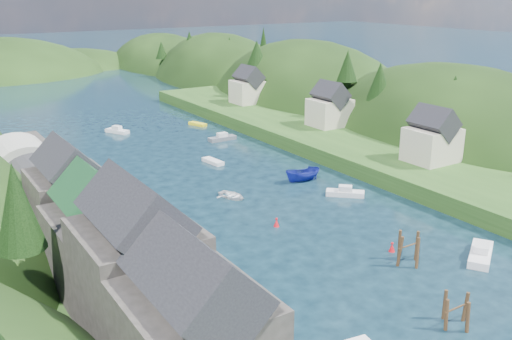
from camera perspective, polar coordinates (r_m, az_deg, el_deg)
ground at (r=95.11m, az=-7.14°, el=1.11°), size 600.00×600.00×0.00m
hillside_right at (r=140.56m, az=5.20°, el=3.50°), size 36.00×245.56×48.00m
far_hills at (r=213.80m, az=-21.37°, el=6.35°), size 103.00×68.00×44.00m
hill_trees at (r=105.44m, az=-10.94°, el=8.75°), size 91.50×149.59×12.30m
quay_left at (r=60.48m, az=-15.45°, el=-8.41°), size 12.00×110.00×2.00m
terrace_left_grass at (r=59.07m, az=-22.02°, el=-9.50°), size 12.00×110.00×2.50m
quayside_buildings at (r=45.58m, az=-13.24°, el=-8.67°), size 8.00×35.84×12.90m
boat_sheds at (r=75.90m, az=-21.52°, el=-0.16°), size 7.00×21.00×7.50m
terrace_right at (r=99.93m, az=8.43°, el=2.59°), size 16.00×120.00×2.40m
right_bank_cottages at (r=106.95m, az=6.86°, el=6.21°), size 9.00×59.24×8.41m
piling_cluster_near at (r=51.75m, az=19.35°, el=-13.40°), size 2.83×2.68×3.34m
piling_cluster_far at (r=60.85m, az=14.97°, el=-7.83°), size 2.94×2.77×3.86m
channel_buoy_near at (r=63.33m, az=13.44°, el=-7.53°), size 0.70×0.70×1.10m
channel_buoy_far at (r=67.83m, az=2.06°, el=-5.28°), size 0.70×0.70×1.10m
moored_boats at (r=74.92m, az=3.20°, el=-2.95°), size 33.22×87.80×2.17m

